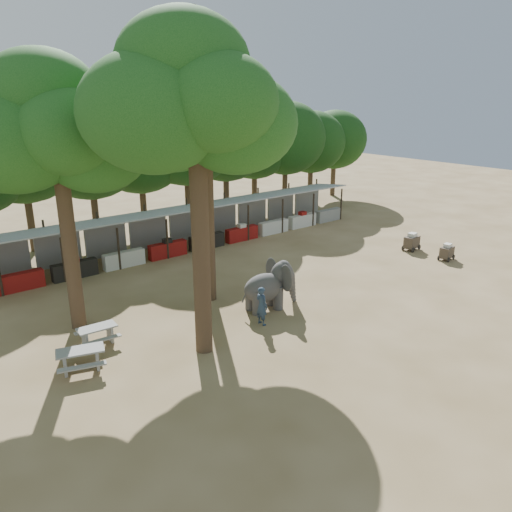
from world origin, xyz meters
TOP-DOWN VIEW (x-y plane):
  - ground at (0.00, 0.00)m, footprint 100.00×100.00m
  - vendor_stalls at (-0.00, 13.84)m, footprint 28.00×2.99m
  - yard_tree_left at (-9.13, 7.19)m, footprint 7.10×6.90m
  - yard_tree_center at (-6.13, 2.19)m, footprint 7.10×6.90m
  - yard_tree_back at (-3.13, 6.19)m, footprint 7.10×6.90m
  - backdrop_trees at (0.00, 19.00)m, footprint 46.46×5.95m
  - elephant at (-1.44, 3.41)m, footprint 2.88×2.17m
  - handler at (-2.86, 2.33)m, footprint 0.43×0.63m
  - picnic_table_near at (-10.20, 3.52)m, footprint 1.99×1.89m
  - picnic_table_far at (-8.98, 5.03)m, footprint 1.56×1.42m
  - cart_front at (11.15, 2.08)m, footprint 1.09×0.79m
  - cart_back at (11.18, 4.51)m, footprint 1.20×0.86m

SIDE VIEW (x-z plane):
  - ground at x=0.00m, z-range 0.00..0.00m
  - picnic_table_far at x=-8.98m, z-range 0.11..0.85m
  - cart_front at x=11.15m, z-range -0.01..0.97m
  - picnic_table_near at x=-10.20m, z-range 0.13..0.94m
  - cart_back at x=11.18m, z-range -0.01..1.09m
  - handler at x=-2.86m, z-range 0.00..1.70m
  - elephant at x=-1.44m, z-range 0.00..2.16m
  - vendor_stalls at x=0.00m, z-range -0.22..2.58m
  - backdrop_trees at x=0.00m, z-range 1.35..9.68m
  - yard_tree_left at x=-9.13m, z-range 2.69..13.71m
  - yard_tree_back at x=-3.13m, z-range 2.86..14.22m
  - yard_tree_center at x=-6.13m, z-range 3.19..15.23m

